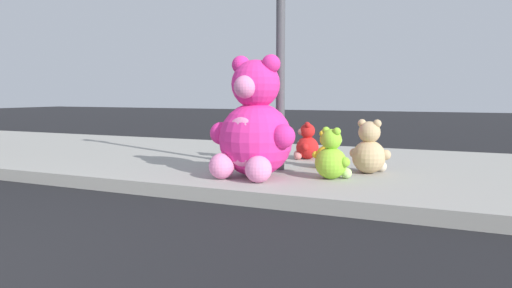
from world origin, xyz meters
TOP-DOWN VIEW (x-y plane):
  - sidewalk at (0.00, 5.20)m, footprint 28.00×4.40m
  - sign_pole at (1.00, 4.40)m, footprint 0.56×0.11m
  - plush_pink_large at (0.91, 3.81)m, footprint 1.06×0.94m
  - plush_yellow at (1.50, 4.77)m, footprint 0.34×0.35m
  - plush_white at (0.15, 5.07)m, footprint 0.42×0.43m
  - plush_tan at (2.07, 4.60)m, footprint 0.50×0.44m
  - plush_teal at (0.41, 4.67)m, footprint 0.36×0.35m
  - plush_red at (0.98, 5.48)m, footprint 0.38×0.39m
  - plush_lime at (1.77, 4.04)m, footprint 0.41×0.42m

SIDE VIEW (x-z plane):
  - sidewalk at x=0.00m, z-range 0.00..0.15m
  - plush_yellow at x=1.50m, z-range 0.10..0.58m
  - plush_teal at x=0.41m, z-range 0.10..0.59m
  - plush_red at x=0.98m, z-range 0.10..0.63m
  - plush_lime at x=1.77m, z-range 0.09..0.67m
  - plush_white at x=0.15m, z-range 0.09..0.69m
  - plush_tan at x=2.07m, z-range 0.09..0.73m
  - plush_pink_large at x=0.91m, z-range 0.01..1.39m
  - sign_pole at x=1.00m, z-range 0.25..3.45m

